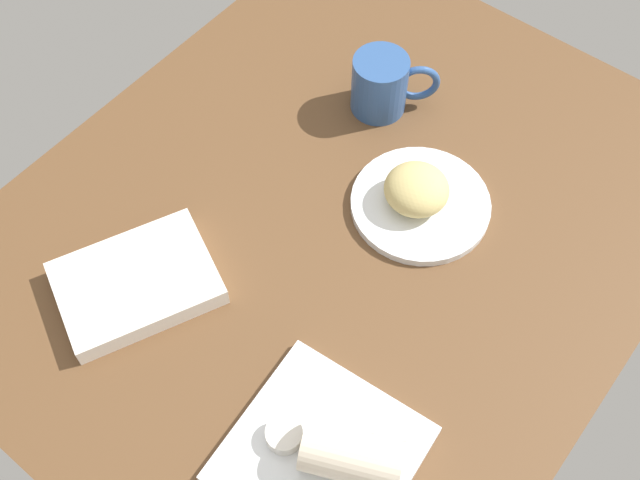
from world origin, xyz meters
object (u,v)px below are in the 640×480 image
object	(u,v)px
square_plate	(321,454)
sauce_cup	(284,435)
round_plate	(420,204)
book_stack	(137,283)
breakfast_wrap	(352,456)
coffee_mug	(382,84)
scone_pastry	(417,189)

from	to	relation	value
square_plate	sauce_cup	distance (cm)	5.39
round_plate	book_stack	bearing A→B (deg)	-32.48
breakfast_wrap	sauce_cup	bearing A→B (deg)	82.58
round_plate	coffee_mug	bearing A→B (deg)	-127.31
breakfast_wrap	scone_pastry	bearing A→B (deg)	-0.31
square_plate	round_plate	bearing A→B (deg)	-163.05
scone_pastry	breakfast_wrap	distance (cm)	41.77
breakfast_wrap	coffee_mug	distance (cm)	61.20
square_plate	coffee_mug	distance (cm)	60.38
scone_pastry	book_stack	distance (cm)	43.17
round_plate	sauce_cup	bearing A→B (deg)	10.05
book_stack	round_plate	bearing A→B (deg)	147.52
scone_pastry	book_stack	size ratio (longest dim) A/B	0.37
coffee_mug	scone_pastry	bearing A→B (deg)	50.38
sauce_cup	coffee_mug	distance (cm)	59.41
sauce_cup	book_stack	xyz separation A→B (cm)	(-4.19, -30.87, -1.11)
round_plate	square_plate	xyz separation A→B (cm)	(39.77, 12.12, 0.10)
round_plate	scone_pastry	bearing A→B (deg)	-65.38
round_plate	square_plate	bearing A→B (deg)	16.95
round_plate	scone_pastry	distance (cm)	3.70
square_plate	coffee_mug	size ratio (longest dim) A/B	1.79
round_plate	sauce_cup	size ratio (longest dim) A/B	4.48
sauce_cup	coffee_mug	bearing A→B (deg)	-155.84
square_plate	coffee_mug	world-z (taller)	coffee_mug
scone_pastry	coffee_mug	bearing A→B (deg)	-129.62
sauce_cup	breakfast_wrap	world-z (taller)	breakfast_wrap
round_plate	breakfast_wrap	distance (cm)	42.00
scone_pastry	book_stack	bearing A→B (deg)	-31.78
breakfast_wrap	coffee_mug	xyz separation A→B (cm)	(-51.57, -32.96, 0.33)
round_plate	sauce_cup	distance (cm)	41.91
scone_pastry	square_plate	size ratio (longest dim) A/B	0.44
square_plate	sauce_cup	bearing A→B (deg)	-73.33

